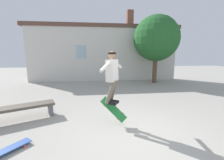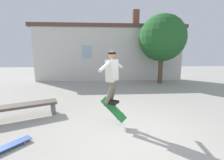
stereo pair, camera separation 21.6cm
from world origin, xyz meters
name	(u,v)px [view 2 (the right image)]	position (x,y,z in m)	size (l,w,h in m)	color
ground_plane	(127,134)	(0.00, 0.00, 0.00)	(40.00, 40.00, 0.00)	#A39E93
building_backdrop	(110,52)	(0.02, 7.75, 2.12)	(11.38, 0.52, 5.05)	beige
tree_right	(162,38)	(3.33, 6.36, 2.97)	(2.99, 2.99, 4.48)	brown
park_bench	(23,108)	(-3.04, 1.14, 0.33)	(1.98, 1.21, 0.44)	brown
skater	(112,73)	(-0.33, 0.53, 1.47)	(0.73, 1.07, 1.42)	silver
skateboard_flipping	(114,109)	(-0.29, 0.54, 0.44)	(0.73, 0.35, 0.70)	#237F38
skateboard_resting	(9,146)	(-2.56, -0.43, 0.07)	(0.71, 0.79, 0.08)	#2D519E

